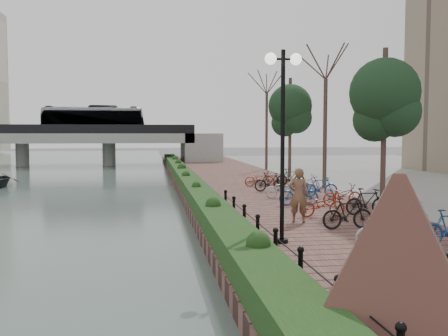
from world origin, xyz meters
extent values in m
plane|color=#59595B|center=(0.00, 0.00, 0.00)|extent=(220.00, 220.00, 0.00)
cube|color=brown|center=(4.00, 17.50, 0.25)|extent=(8.00, 75.00, 0.50)
cube|color=#123313|center=(0.60, 20.00, 0.80)|extent=(1.10, 56.00, 0.60)
cylinder|color=black|center=(1.40, -3.00, 0.85)|extent=(0.10, 0.10, 0.70)
cylinder|color=black|center=(1.40, -1.00, 0.85)|extent=(0.10, 0.10, 0.70)
cylinder|color=black|center=(1.40, 1.00, 0.85)|extent=(0.10, 0.10, 0.70)
cylinder|color=black|center=(1.40, 3.00, 0.85)|extent=(0.10, 0.10, 0.70)
cylinder|color=black|center=(1.40, 5.00, 0.85)|extent=(0.10, 0.10, 0.70)
cylinder|color=black|center=(1.40, 7.00, 0.85)|extent=(0.10, 0.10, 0.70)
cylinder|color=black|center=(1.40, 9.00, 0.85)|extent=(0.10, 0.10, 0.70)
cube|color=#40201B|center=(2.14, -3.46, 0.59)|extent=(2.94, 2.94, 0.17)
pyramid|color=#40201B|center=(2.14, -3.46, 1.80)|extent=(4.09, 4.09, 2.25)
cylinder|color=black|center=(2.04, 2.83, 3.14)|extent=(0.12, 0.12, 5.27)
cylinder|color=black|center=(2.04, 2.83, 5.52)|extent=(0.70, 0.06, 0.06)
sphere|color=white|center=(1.69, 2.83, 5.52)|extent=(0.32, 0.32, 0.32)
sphere|color=white|center=(2.39, 2.83, 5.52)|extent=(0.32, 0.32, 0.32)
imported|color=brown|center=(3.42, 5.80, 1.43)|extent=(0.79, 0.65, 1.86)
imported|color=#A6A6AA|center=(4.60, 1.71, 0.95)|extent=(0.60, 1.72, 0.90)
imported|color=black|center=(4.60, 4.31, 1.00)|extent=(0.47, 1.66, 1.00)
imported|color=maroon|center=(4.60, 6.91, 0.95)|extent=(0.60, 1.71, 0.90)
imported|color=navy|center=(4.60, 9.51, 1.00)|extent=(0.47, 1.66, 1.00)
imported|color=#A6A6AA|center=(4.60, 12.11, 0.95)|extent=(0.60, 1.71, 0.90)
imported|color=black|center=(4.60, 14.71, 1.00)|extent=(0.47, 1.66, 1.00)
imported|color=maroon|center=(4.60, 17.31, 0.95)|extent=(0.60, 1.72, 0.90)
imported|color=#A6A6AA|center=(6.40, 4.31, 0.95)|extent=(0.60, 1.71, 0.90)
imported|color=black|center=(6.40, 6.91, 1.00)|extent=(0.47, 1.66, 1.00)
imported|color=maroon|center=(6.40, 9.51, 0.95)|extent=(0.60, 1.71, 0.90)
imported|color=navy|center=(6.40, 12.11, 1.00)|extent=(0.47, 1.66, 1.00)
imported|color=#A6A6AA|center=(6.40, 14.71, 0.95)|extent=(0.60, 1.71, 0.90)
imported|color=black|center=(6.40, 17.31, 1.00)|extent=(0.47, 1.66, 1.00)
cube|color=gray|center=(-15.00, 45.00, 3.00)|extent=(36.00, 8.00, 1.00)
cube|color=black|center=(-15.00, 41.10, 3.95)|extent=(36.00, 0.15, 0.90)
cube|color=black|center=(-15.00, 48.90, 3.95)|extent=(36.00, 0.15, 0.90)
cylinder|color=gray|center=(-15.00, 45.00, 1.25)|extent=(1.40, 1.40, 2.50)
cylinder|color=gray|center=(-6.00, 45.00, 1.25)|extent=(1.40, 1.40, 2.50)
imported|color=silver|center=(-7.53, 45.00, 5.00)|extent=(2.52, 10.77, 3.00)
camera|label=1|loc=(-1.52, -10.40, 3.52)|focal=40.00mm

